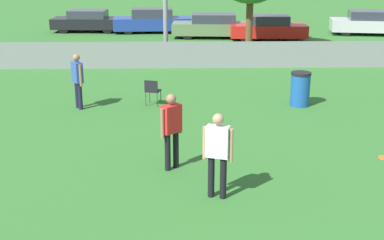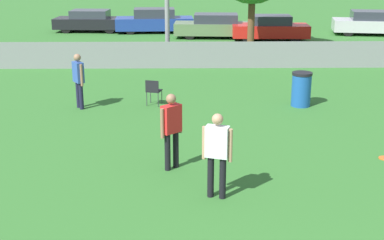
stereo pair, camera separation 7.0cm
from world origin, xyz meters
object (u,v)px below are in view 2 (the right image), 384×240
(parked_car_olive, at_px, (216,26))
(spectator_in_blue, at_px, (79,77))
(parked_car_red, at_px, (270,28))
(player_thrower_red, at_px, (171,126))
(folding_chair_sideline, at_px, (153,90))
(parked_car_blue, at_px, (154,21))
(frisbee_disc, at_px, (384,158))
(player_receiver_white, at_px, (217,149))
(trash_bin, at_px, (301,89))
(parked_car_dark, at_px, (90,21))
(parked_car_silver, at_px, (370,23))

(parked_car_olive, bearing_deg, spectator_in_blue, -105.90)
(parked_car_red, bearing_deg, player_thrower_red, -103.18)
(folding_chair_sideline, xyz_separation_m, parked_car_blue, (-0.77, 15.82, 0.17))
(player_thrower_red, xyz_separation_m, frisbee_disc, (4.96, 0.51, -0.99))
(player_receiver_white, relative_size, trash_bin, 1.61)
(trash_bin, relative_size, parked_car_dark, 0.25)
(spectator_in_blue, xyz_separation_m, parked_car_red, (7.89, 13.05, -0.33))
(parked_car_dark, bearing_deg, player_receiver_white, -71.11)
(spectator_in_blue, relative_size, parked_car_silver, 0.38)
(spectator_in_blue, distance_m, trash_bin, 6.86)
(folding_chair_sideline, height_order, parked_car_olive, parked_car_olive)
(player_receiver_white, distance_m, frisbee_disc, 4.62)
(player_thrower_red, relative_size, trash_bin, 1.61)
(frisbee_disc, bearing_deg, parked_car_dark, 116.20)
(parked_car_blue, bearing_deg, parked_car_olive, -33.66)
(parked_car_dark, relative_size, parked_car_olive, 0.92)
(parked_car_olive, bearing_deg, parked_car_silver, 9.95)
(parked_car_olive, bearing_deg, parked_car_dark, 164.93)
(folding_chair_sideline, xyz_separation_m, parked_car_dark, (-4.63, 16.24, 0.13))
(player_thrower_red, relative_size, spectator_in_blue, 1.02)
(folding_chair_sideline, relative_size, parked_car_dark, 0.19)
(player_receiver_white, xyz_separation_m, spectator_in_blue, (-3.82, 6.31, -0.02))
(parked_car_red, bearing_deg, folding_chair_sideline, -111.52)
(spectator_in_blue, xyz_separation_m, folding_chair_sideline, (2.24, 0.29, -0.48))
(parked_car_red, bearing_deg, parked_car_olive, 163.76)
(player_receiver_white, relative_size, parked_car_blue, 0.37)
(parked_car_olive, bearing_deg, player_receiver_white, -89.58)
(parked_car_blue, bearing_deg, parked_car_silver, -8.02)
(trash_bin, xyz_separation_m, parked_car_dark, (-9.23, 16.36, 0.10))
(player_thrower_red, height_order, trash_bin, player_thrower_red)
(trash_bin, height_order, parked_car_silver, parked_car_silver)
(player_thrower_red, height_order, parked_car_red, player_thrower_red)
(spectator_in_blue, height_order, parked_car_red, spectator_in_blue)
(spectator_in_blue, distance_m, folding_chair_sideline, 2.31)
(parked_car_silver, bearing_deg, player_thrower_red, -109.43)
(folding_chair_sideline, distance_m, parked_car_silver, 18.83)
(parked_car_dark, distance_m, parked_car_silver, 16.45)
(frisbee_disc, relative_size, trash_bin, 0.24)
(player_thrower_red, distance_m, folding_chair_sideline, 5.19)
(parked_car_dark, distance_m, parked_car_red, 10.84)
(spectator_in_blue, height_order, trash_bin, spectator_in_blue)
(player_receiver_white, xyz_separation_m, trash_bin, (3.02, 6.48, -0.47))
(frisbee_disc, distance_m, parked_car_silver, 20.28)
(frisbee_disc, height_order, parked_car_silver, parked_car_silver)
(player_receiver_white, distance_m, parked_car_blue, 22.55)
(spectator_in_blue, bearing_deg, parked_car_olive, -52.38)
(trash_bin, bearing_deg, parked_car_olive, 97.60)
(player_receiver_white, xyz_separation_m, frisbee_disc, (4.05, 1.98, -0.99))
(player_receiver_white, xyz_separation_m, parked_car_silver, (10.17, 21.31, -0.33))
(parked_car_silver, bearing_deg, frisbee_disc, -97.82)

